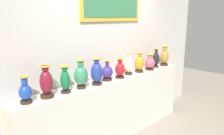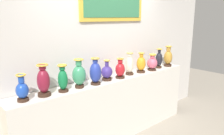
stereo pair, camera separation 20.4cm
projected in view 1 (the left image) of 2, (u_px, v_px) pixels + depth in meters
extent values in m
cube|color=silver|center=(112.00, 109.00, 3.61)|extent=(3.29, 0.39, 1.04)
cube|color=silver|center=(101.00, 46.00, 3.55)|extent=(5.50, 0.10, 3.08)
cylinder|color=#382319|center=(26.00, 102.00, 2.51)|extent=(0.13, 0.13, 0.04)
ellipsoid|color=#1E47B2|center=(25.00, 92.00, 2.48)|extent=(0.14, 0.14, 0.19)
cylinder|color=#1E47B2|center=(24.00, 80.00, 2.45)|extent=(0.07, 0.07, 0.09)
torus|color=gold|center=(24.00, 76.00, 2.44)|extent=(0.12, 0.12, 0.02)
cylinder|color=#382319|center=(47.00, 96.00, 2.68)|extent=(0.16, 0.16, 0.04)
ellipsoid|color=maroon|center=(46.00, 82.00, 2.65)|extent=(0.16, 0.16, 0.30)
cylinder|color=maroon|center=(45.00, 68.00, 2.61)|extent=(0.08, 0.08, 0.05)
torus|color=gold|center=(45.00, 66.00, 2.60)|extent=(0.14, 0.14, 0.02)
cylinder|color=#382319|center=(66.00, 91.00, 2.85)|extent=(0.13, 0.13, 0.03)
ellipsoid|color=#14723D|center=(65.00, 81.00, 2.82)|extent=(0.13, 0.13, 0.27)
cylinder|color=#14723D|center=(65.00, 68.00, 2.78)|extent=(0.07, 0.07, 0.06)
torus|color=gold|center=(64.00, 66.00, 2.78)|extent=(0.12, 0.12, 0.02)
cylinder|color=#382319|center=(81.00, 87.00, 3.02)|extent=(0.12, 0.12, 0.04)
ellipsoid|color=#388C60|center=(81.00, 76.00, 2.98)|extent=(0.19, 0.19, 0.28)
cylinder|color=#388C60|center=(80.00, 63.00, 2.94)|extent=(0.08, 0.08, 0.08)
torus|color=gold|center=(80.00, 60.00, 2.94)|extent=(0.14, 0.14, 0.02)
cylinder|color=#382319|center=(97.00, 84.00, 3.19)|extent=(0.15, 0.15, 0.03)
ellipsoid|color=#263899|center=(97.00, 73.00, 3.15)|extent=(0.17, 0.17, 0.30)
cylinder|color=#263899|center=(96.00, 61.00, 3.11)|extent=(0.07, 0.07, 0.06)
torus|color=gold|center=(96.00, 59.00, 3.10)|extent=(0.13, 0.13, 0.02)
cylinder|color=#382319|center=(107.00, 79.00, 3.40)|extent=(0.15, 0.15, 0.04)
ellipsoid|color=#3F2D7F|center=(107.00, 72.00, 3.37)|extent=(0.17, 0.17, 0.19)
cylinder|color=#3F2D7F|center=(107.00, 63.00, 3.34)|extent=(0.06, 0.06, 0.09)
torus|color=gold|center=(107.00, 61.00, 3.33)|extent=(0.10, 0.10, 0.02)
cylinder|color=#382319|center=(120.00, 77.00, 3.53)|extent=(0.15, 0.15, 0.03)
ellipsoid|color=red|center=(120.00, 70.00, 3.50)|extent=(0.15, 0.15, 0.22)
cylinder|color=red|center=(120.00, 61.00, 3.47)|extent=(0.07, 0.07, 0.07)
torus|color=gold|center=(120.00, 59.00, 3.46)|extent=(0.11, 0.11, 0.02)
cylinder|color=#382319|center=(129.00, 73.00, 3.75)|extent=(0.14, 0.14, 0.03)
ellipsoid|color=beige|center=(129.00, 64.00, 3.71)|extent=(0.12, 0.12, 0.28)
cylinder|color=beige|center=(129.00, 54.00, 3.67)|extent=(0.08, 0.08, 0.05)
torus|color=gold|center=(129.00, 53.00, 3.67)|extent=(0.11, 0.11, 0.01)
cylinder|color=#382319|center=(139.00, 71.00, 3.90)|extent=(0.15, 0.15, 0.03)
ellipsoid|color=orange|center=(139.00, 63.00, 3.87)|extent=(0.16, 0.16, 0.25)
cylinder|color=orange|center=(140.00, 55.00, 3.83)|extent=(0.07, 0.07, 0.06)
torus|color=gold|center=(140.00, 53.00, 3.82)|extent=(0.11, 0.11, 0.02)
cylinder|color=#382319|center=(150.00, 69.00, 4.06)|extent=(0.15, 0.15, 0.03)
ellipsoid|color=#CC5972|center=(150.00, 63.00, 4.04)|extent=(0.19, 0.19, 0.20)
cylinder|color=#CC5972|center=(150.00, 56.00, 4.01)|extent=(0.08, 0.08, 0.06)
torus|color=gold|center=(150.00, 54.00, 4.00)|extent=(0.13, 0.13, 0.02)
cylinder|color=#382319|center=(156.00, 66.00, 4.26)|extent=(0.11, 0.11, 0.04)
ellipsoid|color=black|center=(156.00, 59.00, 4.23)|extent=(0.13, 0.13, 0.26)
cylinder|color=black|center=(156.00, 50.00, 4.19)|extent=(0.06, 0.06, 0.07)
torus|color=gold|center=(156.00, 49.00, 4.18)|extent=(0.11, 0.11, 0.02)
cylinder|color=#382319|center=(164.00, 64.00, 4.42)|extent=(0.15, 0.15, 0.04)
ellipsoid|color=#B27F2D|center=(164.00, 57.00, 4.38)|extent=(0.16, 0.16, 0.27)
cylinder|color=#B27F2D|center=(165.00, 48.00, 4.34)|extent=(0.08, 0.08, 0.08)
torus|color=gold|center=(165.00, 46.00, 4.33)|extent=(0.12, 0.12, 0.02)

